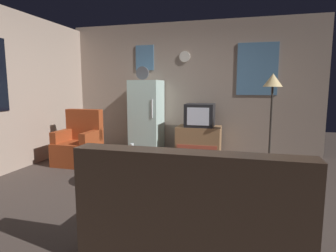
# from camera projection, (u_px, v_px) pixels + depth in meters

# --- Properties ---
(ground_plane) EXTENTS (12.00, 12.00, 0.00)m
(ground_plane) POSITION_uv_depth(u_px,v_px,m) (155.00, 192.00, 3.71)
(ground_plane) COLOR #3D332D
(wall_with_art) EXTENTS (5.20, 0.12, 2.68)m
(wall_with_art) POSITION_uv_depth(u_px,v_px,m) (190.00, 88.00, 5.86)
(wall_with_art) COLOR gray
(wall_with_art) RESTS_ON ground_plane
(fridge) EXTENTS (0.60, 0.62, 1.77)m
(fridge) POSITION_uv_depth(u_px,v_px,m) (147.00, 117.00, 5.80)
(fridge) COLOR silver
(fridge) RESTS_ON ground_plane
(tv_stand) EXTENTS (0.84, 0.53, 0.61)m
(tv_stand) POSITION_uv_depth(u_px,v_px,m) (199.00, 142.00, 5.51)
(tv_stand) COLOR #8E6642
(tv_stand) RESTS_ON ground_plane
(crt_tv) EXTENTS (0.54, 0.51, 0.44)m
(crt_tv) POSITION_uv_depth(u_px,v_px,m) (200.00, 115.00, 5.43)
(crt_tv) COLOR black
(crt_tv) RESTS_ON tv_stand
(standing_lamp) EXTENTS (0.32, 0.32, 1.59)m
(standing_lamp) POSITION_uv_depth(u_px,v_px,m) (273.00, 87.00, 4.68)
(standing_lamp) COLOR #332D28
(standing_lamp) RESTS_ON ground_plane
(coffee_table) EXTENTS (0.72, 0.72, 0.44)m
(coffee_table) POSITION_uv_depth(u_px,v_px,m) (125.00, 170.00, 3.90)
(coffee_table) COLOR #8E6642
(coffee_table) RESTS_ON ground_plane
(wine_glass) EXTENTS (0.05, 0.05, 0.15)m
(wine_glass) POSITION_uv_depth(u_px,v_px,m) (132.00, 149.00, 3.90)
(wine_glass) COLOR silver
(wine_glass) RESTS_ON coffee_table
(mug_ceramic_white) EXTENTS (0.08, 0.08, 0.09)m
(mug_ceramic_white) POSITION_uv_depth(u_px,v_px,m) (115.00, 149.00, 4.00)
(mug_ceramic_white) COLOR silver
(mug_ceramic_white) RESTS_ON coffee_table
(remote_control) EXTENTS (0.16, 0.09, 0.02)m
(remote_control) POSITION_uv_depth(u_px,v_px,m) (116.00, 155.00, 3.81)
(remote_control) COLOR black
(remote_control) RESTS_ON coffee_table
(armchair) EXTENTS (0.68, 0.68, 0.96)m
(armchair) POSITION_uv_depth(u_px,v_px,m) (79.00, 145.00, 5.05)
(armchair) COLOR maroon
(armchair) RESTS_ON ground_plane
(couch) EXTENTS (1.70, 0.80, 0.92)m
(couch) POSITION_uv_depth(u_px,v_px,m) (193.00, 219.00, 2.26)
(couch) COLOR #38281E
(couch) RESTS_ON ground_plane
(book_stack) EXTENTS (0.20, 0.18, 0.12)m
(book_stack) POSITION_uv_depth(u_px,v_px,m) (228.00, 157.00, 5.30)
(book_stack) COLOR #C659B4
(book_stack) RESTS_ON ground_plane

